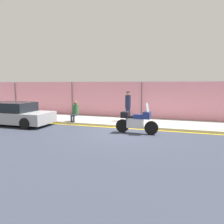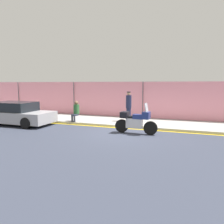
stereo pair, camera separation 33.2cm
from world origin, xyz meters
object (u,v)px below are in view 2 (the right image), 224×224
Objects in this scene: motorcycle at (135,121)px; parked_car_left_down_street at (17,114)px; officer_standing at (129,106)px; person_seated_on_curb at (76,110)px.

motorcycle reaches higher than parked_car_left_down_street.
officer_standing is at bearing 23.16° from parked_car_left_down_street.
parked_car_left_down_street is at bearing -156.11° from officer_standing.
person_seated_on_curb reaches higher than parked_car_left_down_street.
officer_standing reaches higher than parked_car_left_down_street.
officer_standing is at bearing 21.26° from person_seated_on_curb.
motorcycle is 7.28m from parked_car_left_down_street.
parked_car_left_down_street is (-3.14, -1.55, -0.17)m from person_seated_on_curb.
motorcycle is at bearing -67.75° from officer_standing.
person_seated_on_curb is (-3.03, -1.18, -0.25)m from officer_standing.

